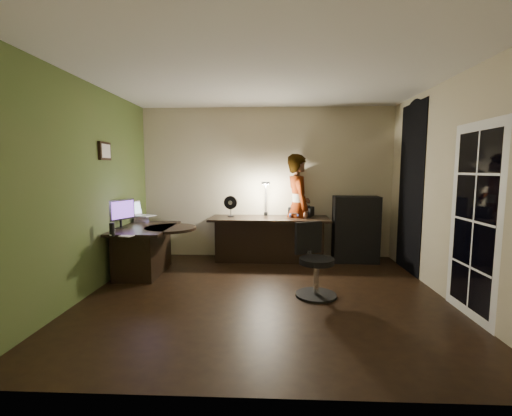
{
  "coord_description": "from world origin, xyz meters",
  "views": [
    {
      "loc": [
        0.08,
        -4.23,
        1.6
      ],
      "look_at": [
        -0.15,
        1.05,
        1.0
      ],
      "focal_mm": 24.0,
      "sensor_mm": 36.0,
      "label": 1
    }
  ],
  "objects_px": {
    "office_chair": "(317,261)",
    "monitor": "(121,218)",
    "cabinet": "(356,229)",
    "desk_right": "(269,239)",
    "person": "(298,207)",
    "desk_left": "(146,250)"
  },
  "relations": [
    {
      "from": "office_chair",
      "to": "monitor",
      "type": "bearing_deg",
      "value": 139.66
    },
    {
      "from": "cabinet",
      "to": "monitor",
      "type": "bearing_deg",
      "value": -165.13
    },
    {
      "from": "desk_right",
      "to": "monitor",
      "type": "distance_m",
      "value": 2.44
    },
    {
      "from": "office_chair",
      "to": "desk_right",
      "type": "bearing_deg",
      "value": 85.33
    },
    {
      "from": "cabinet",
      "to": "monitor",
      "type": "distance_m",
      "value": 3.84
    },
    {
      "from": "monitor",
      "to": "office_chair",
      "type": "relative_size",
      "value": 0.52
    },
    {
      "from": "person",
      "to": "office_chair",
      "type": "bearing_deg",
      "value": 170.9
    },
    {
      "from": "desk_right",
      "to": "office_chair",
      "type": "xyz_separation_m",
      "value": [
        0.6,
        -1.66,
        0.08
      ]
    },
    {
      "from": "desk_right",
      "to": "person",
      "type": "distance_m",
      "value": 0.76
    },
    {
      "from": "office_chair",
      "to": "person",
      "type": "xyz_separation_m",
      "value": [
        -0.1,
        1.81,
        0.47
      ]
    },
    {
      "from": "desk_right",
      "to": "cabinet",
      "type": "xyz_separation_m",
      "value": [
        1.49,
        0.03,
        0.19
      ]
    },
    {
      "from": "desk_right",
      "to": "monitor",
      "type": "xyz_separation_m",
      "value": [
        -2.23,
        -0.86,
        0.49
      ]
    },
    {
      "from": "cabinet",
      "to": "office_chair",
      "type": "bearing_deg",
      "value": -116.37
    },
    {
      "from": "cabinet",
      "to": "monitor",
      "type": "relative_size",
      "value": 2.37
    },
    {
      "from": "desk_right",
      "to": "office_chair",
      "type": "height_order",
      "value": "office_chair"
    },
    {
      "from": "desk_left",
      "to": "person",
      "type": "xyz_separation_m",
      "value": [
        2.39,
        0.95,
        0.57
      ]
    },
    {
      "from": "cabinet",
      "to": "desk_right",
      "type": "bearing_deg",
      "value": -177.47
    },
    {
      "from": "office_chair",
      "to": "person",
      "type": "distance_m",
      "value": 1.87
    },
    {
      "from": "monitor",
      "to": "desk_right",
      "type": "bearing_deg",
      "value": 43.98
    },
    {
      "from": "person",
      "to": "desk_left",
      "type": "bearing_deg",
      "value": 99.34
    },
    {
      "from": "desk_left",
      "to": "cabinet",
      "type": "xyz_separation_m",
      "value": [
        3.38,
        0.82,
        0.21
      ]
    },
    {
      "from": "office_chair",
      "to": "cabinet",
      "type": "bearing_deg",
      "value": 37.48
    }
  ]
}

